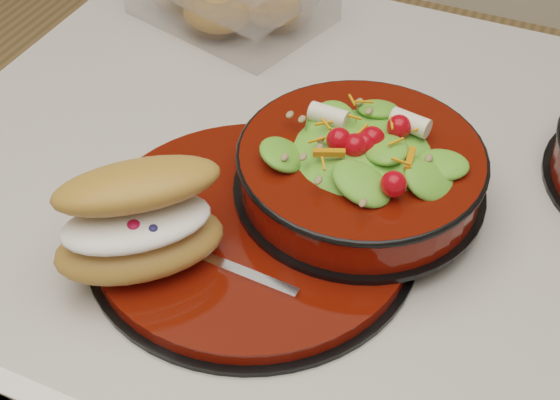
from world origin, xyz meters
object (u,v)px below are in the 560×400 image
at_px(dinner_plate, 253,230).
at_px(croissant, 140,221).
at_px(salad_bowl, 361,161).
at_px(fork, 220,263).

xyz_separation_m(dinner_plate, croissant, (-0.07, -0.08, 0.05)).
distance_m(salad_bowl, croissant, 0.22).
relative_size(salad_bowl, fork, 1.71).
distance_m(dinner_plate, fork, 0.06).
xyz_separation_m(dinner_plate, fork, (-0.00, -0.06, 0.01)).
relative_size(dinner_plate, salad_bowl, 1.29).
bearing_deg(fork, salad_bowl, -25.79).
xyz_separation_m(croissant, fork, (0.07, 0.02, -0.04)).
bearing_deg(dinner_plate, croissant, -132.52).
bearing_deg(dinner_plate, salad_bowl, 48.36).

